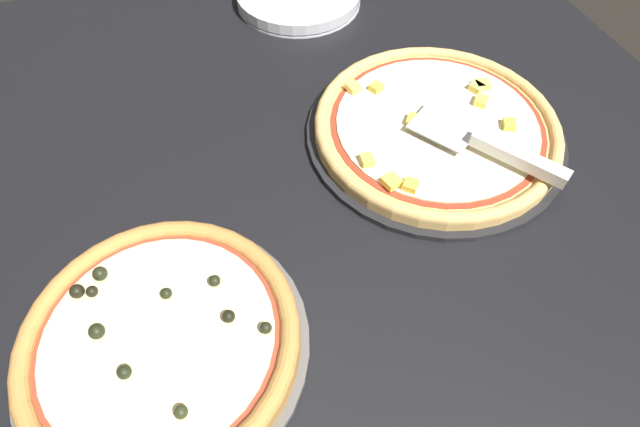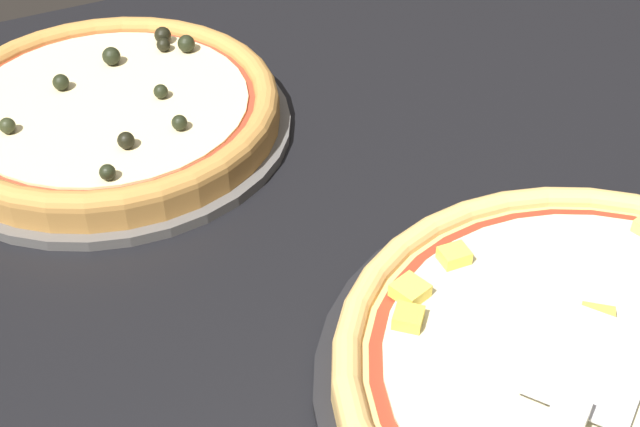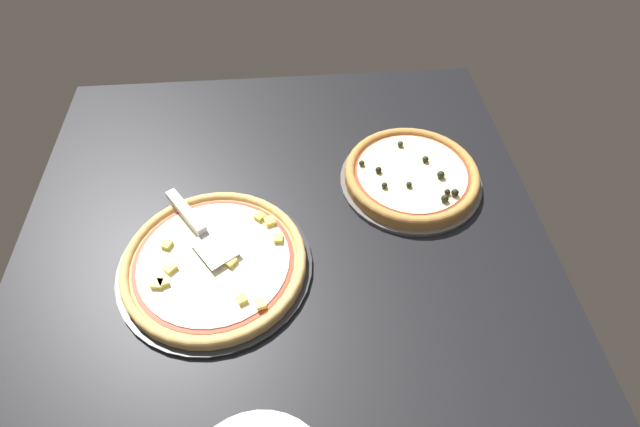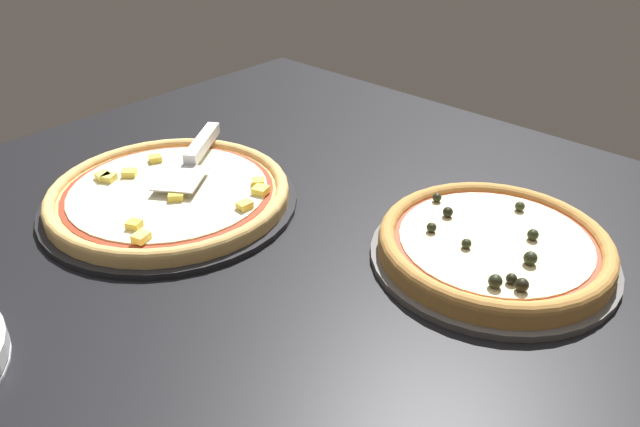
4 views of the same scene
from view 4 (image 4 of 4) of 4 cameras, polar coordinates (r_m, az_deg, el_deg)
ground_plane at (r=96.58cm, az=-7.19°, el=-2.61°), size 133.34×118.60×3.60cm
pizza_pan_front at (r=104.57cm, az=-13.52°, el=1.01°), size 41.25×41.25×1.00cm
pizza_front at (r=103.70cm, az=-13.63°, el=1.86°), size 38.78×38.78×3.06cm
pizza_pan_back at (r=91.89cm, az=15.46°, el=-3.82°), size 34.54×34.54×1.00cm
pizza_back at (r=90.67cm, az=15.65°, el=-2.68°), size 32.46×32.46×4.38cm
serving_spatula at (r=111.34cm, az=-11.07°, el=5.76°), size 22.21×17.21×2.00cm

